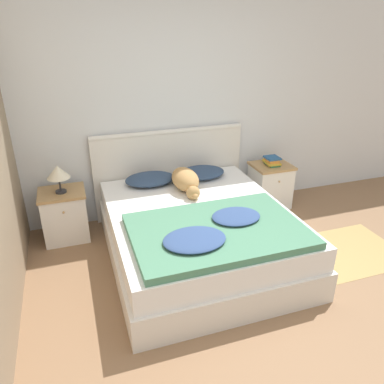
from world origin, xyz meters
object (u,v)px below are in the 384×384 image
object	(u,v)px
table_lamp	(58,173)
pillow_left	(150,179)
nightstand_left	(65,215)
book_stack	(272,161)
bed	(199,234)
nightstand_right	(270,185)
dog	(186,180)
pillow_right	(201,173)

from	to	relation	value
table_lamp	pillow_left	bearing A→B (deg)	-0.35
table_lamp	nightstand_left	bearing A→B (deg)	90.00
nightstand_left	book_stack	world-z (taller)	book_stack
bed	pillow_left	world-z (taller)	pillow_left
nightstand_left	nightstand_right	world-z (taller)	same
pillow_left	table_lamp	size ratio (longest dim) A/B	1.87
bed	table_lamp	xyz separation A→B (m)	(-1.22, 0.76, 0.51)
nightstand_right	dog	bearing A→B (deg)	-166.23
dog	table_lamp	distance (m)	1.29
dog	pillow_left	bearing A→B (deg)	140.66
nightstand_left	pillow_left	xyz separation A→B (m)	(0.93, -0.03, 0.30)
nightstand_right	pillow_right	distance (m)	0.97
nightstand_right	pillow_right	xyz separation A→B (m)	(-0.93, -0.03, 0.30)
pillow_left	dog	distance (m)	0.42
pillow_right	book_stack	distance (m)	0.92
bed	nightstand_left	size ratio (longest dim) A/B	3.66
bed	nightstand_right	distance (m)	1.45
pillow_right	nightstand_left	bearing A→B (deg)	179.02
pillow_left	table_lamp	distance (m)	0.95
bed	nightstand_left	distance (m)	1.45
nightstand_left	table_lamp	size ratio (longest dim) A/B	1.88
bed	table_lamp	size ratio (longest dim) A/B	6.88
nightstand_right	book_stack	xyz separation A→B (m)	(-0.00, 0.00, 0.32)
pillow_left	book_stack	xyz separation A→B (m)	(1.51, 0.03, 0.02)
book_stack	table_lamp	xyz separation A→B (m)	(-2.44, -0.02, 0.17)
bed	dog	distance (m)	0.61
bed	nightstand_right	bearing A→B (deg)	32.65
pillow_left	book_stack	size ratio (longest dim) A/B	2.34
pillow_left	bed	bearing A→B (deg)	-68.74
nightstand_left	pillow_left	bearing A→B (deg)	-1.61
nightstand_left	dog	world-z (taller)	dog
nightstand_left	pillow_left	distance (m)	0.97
book_stack	table_lamp	bearing A→B (deg)	-179.48
pillow_left	table_lamp	bearing A→B (deg)	179.65
pillow_right	dog	xyz separation A→B (m)	(-0.26, -0.27, 0.05)
nightstand_left	book_stack	bearing A→B (deg)	0.05
bed	pillow_left	xyz separation A→B (m)	(-0.29, 0.76, 0.32)
pillow_right	nightstand_right	bearing A→B (deg)	1.61
pillow_left	table_lamp	xyz separation A→B (m)	(-0.93, 0.01, 0.19)
nightstand_right	nightstand_left	bearing A→B (deg)	180.00
nightstand_right	pillow_right	world-z (taller)	pillow_right
nightstand_right	pillow_left	world-z (taller)	pillow_left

